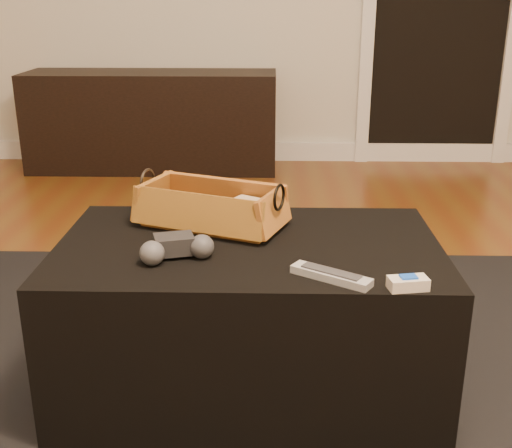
{
  "coord_description": "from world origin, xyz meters",
  "views": [
    {
      "loc": [
        0.26,
        -1.46,
        1.04
      ],
      "look_at": [
        0.22,
        0.08,
        0.49
      ],
      "focal_mm": 45.0,
      "sensor_mm": 36.0,
      "label": 1
    }
  ],
  "objects_px": {
    "tv_remote": "(202,217)",
    "cream_gadget": "(408,283)",
    "game_controller": "(176,248)",
    "ottoman": "(249,315)",
    "wicker_basket": "(211,209)",
    "silver_remote": "(331,275)",
    "media_cabinet": "(153,121)"
  },
  "relations": [
    {
      "from": "media_cabinet",
      "to": "game_controller",
      "type": "distance_m",
      "value": 2.57
    },
    {
      "from": "game_controller",
      "to": "cream_gadget",
      "type": "xyz_separation_m",
      "value": [
        0.53,
        -0.16,
        -0.02
      ]
    },
    {
      "from": "wicker_basket",
      "to": "tv_remote",
      "type": "bearing_deg",
      "value": -164.74
    },
    {
      "from": "tv_remote",
      "to": "cream_gadget",
      "type": "height_order",
      "value": "tv_remote"
    },
    {
      "from": "tv_remote",
      "to": "cream_gadget",
      "type": "bearing_deg",
      "value": -23.16
    },
    {
      "from": "tv_remote",
      "to": "game_controller",
      "type": "relative_size",
      "value": 1.11
    },
    {
      "from": "ottoman",
      "to": "cream_gadget",
      "type": "distance_m",
      "value": 0.5
    },
    {
      "from": "ottoman",
      "to": "silver_remote",
      "type": "xyz_separation_m",
      "value": [
        0.2,
        -0.22,
        0.22
      ]
    },
    {
      "from": "media_cabinet",
      "to": "tv_remote",
      "type": "bearing_deg",
      "value": -76.39
    },
    {
      "from": "ottoman",
      "to": "wicker_basket",
      "type": "bearing_deg",
      "value": 129.12
    },
    {
      "from": "cream_gadget",
      "to": "wicker_basket",
      "type": "bearing_deg",
      "value": 139.32
    },
    {
      "from": "tv_remote",
      "to": "silver_remote",
      "type": "bearing_deg",
      "value": -31.18
    },
    {
      "from": "tv_remote",
      "to": "ottoman",
      "type": "bearing_deg",
      "value": -28.01
    },
    {
      "from": "ottoman",
      "to": "wicker_basket",
      "type": "height_order",
      "value": "wicker_basket"
    },
    {
      "from": "wicker_basket",
      "to": "media_cabinet",
      "type": "bearing_deg",
      "value": 104.23
    },
    {
      "from": "silver_remote",
      "to": "tv_remote",
      "type": "bearing_deg",
      "value": 133.21
    },
    {
      "from": "wicker_basket",
      "to": "cream_gadget",
      "type": "bearing_deg",
      "value": -40.68
    },
    {
      "from": "ottoman",
      "to": "wicker_basket",
      "type": "xyz_separation_m",
      "value": [
        -0.11,
        0.13,
        0.26
      ]
    },
    {
      "from": "silver_remote",
      "to": "ottoman",
      "type": "bearing_deg",
      "value": 131.24
    },
    {
      "from": "ottoman",
      "to": "game_controller",
      "type": "height_order",
      "value": "game_controller"
    },
    {
      "from": "media_cabinet",
      "to": "wicker_basket",
      "type": "xyz_separation_m",
      "value": [
        0.58,
        -2.27,
        0.18
      ]
    },
    {
      "from": "tv_remote",
      "to": "game_controller",
      "type": "bearing_deg",
      "value": -83.59
    },
    {
      "from": "ottoman",
      "to": "silver_remote",
      "type": "relative_size",
      "value": 5.39
    },
    {
      "from": "game_controller",
      "to": "cream_gadget",
      "type": "height_order",
      "value": "game_controller"
    },
    {
      "from": "tv_remote",
      "to": "game_controller",
      "type": "xyz_separation_m",
      "value": [
        -0.04,
        -0.24,
        0.0
      ]
    },
    {
      "from": "tv_remote",
      "to": "game_controller",
      "type": "distance_m",
      "value": 0.24
    },
    {
      "from": "game_controller",
      "to": "ottoman",
      "type": "bearing_deg",
      "value": 33.0
    },
    {
      "from": "cream_gadget",
      "to": "tv_remote",
      "type": "bearing_deg",
      "value": 141.23
    },
    {
      "from": "tv_remote",
      "to": "cream_gadget",
      "type": "distance_m",
      "value": 0.64
    },
    {
      "from": "game_controller",
      "to": "silver_remote",
      "type": "bearing_deg",
      "value": -16.75
    },
    {
      "from": "media_cabinet",
      "to": "tv_remote",
      "type": "relative_size",
      "value": 7.11
    },
    {
      "from": "ottoman",
      "to": "game_controller",
      "type": "distance_m",
      "value": 0.32
    }
  ]
}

